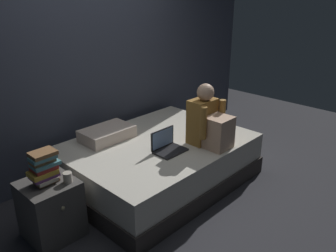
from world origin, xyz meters
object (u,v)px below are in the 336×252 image
bed (158,161)px  mug (68,177)px  person_sitting (209,122)px  nightstand (51,209)px  laptop (167,146)px  book_stack (44,168)px  pillow (107,134)px

bed → mug: (-1.17, -0.10, 0.33)m
person_sitting → mug: 1.54m
nightstand → laptop: 1.26m
nightstand → book_stack: size_ratio=1.86×
nightstand → person_sitting: bearing=-15.7°
person_sitting → pillow: bearing=127.0°
person_sitting → book_stack: size_ratio=2.30×
nightstand → mug: (0.13, -0.12, 0.31)m
laptop → book_stack: (-1.20, 0.26, 0.13)m
pillow → book_stack: 1.06m
bed → nightstand: (-1.30, 0.02, 0.02)m
laptop → pillow: (-0.24, 0.69, 0.01)m
bed → pillow: (-0.35, 0.45, 0.31)m
bed → book_stack: bearing=179.0°
nightstand → mug: bearing=-42.7°
bed → mug: bearing=-175.0°
laptop → mug: size_ratio=3.56×
laptop → person_sitting: bearing=-25.4°
person_sitting → pillow: 1.13m
bed → mug: mug is taller
person_sitting → laptop: size_ratio=2.05×
person_sitting → pillow: size_ratio=1.17×
nightstand → mug: mug is taller
laptop → mug: 1.08m
mug → nightstand: bearing=137.3°
mug → bed: bearing=5.0°
book_stack → mug: bearing=-43.1°
bed → person_sitting: 0.74m
laptop → mug: laptop is taller
bed → mug: size_ratio=22.22×
person_sitting → mug: size_ratio=7.28×
nightstand → book_stack: book_stack is taller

